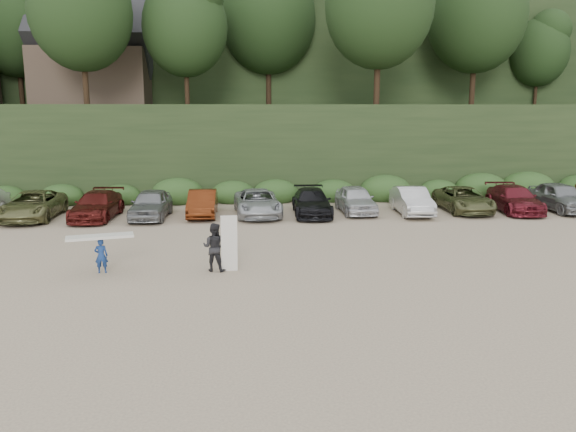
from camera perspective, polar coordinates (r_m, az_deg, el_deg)
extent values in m
plane|color=tan|center=(20.95, -0.86, -5.07)|extent=(120.00, 120.00, 0.00)
cube|color=black|center=(42.20, -3.10, 7.12)|extent=(80.00, 14.00, 6.00)
cube|color=black|center=(60.15, -3.77, 13.00)|extent=(90.00, 30.00, 16.00)
ellipsoid|color=black|center=(42.44, -3.21, 17.97)|extent=(66.00, 12.00, 10.00)
cube|color=#2B491E|center=(34.98, -3.52, 2.39)|extent=(46.20, 2.00, 1.20)
cube|color=brown|center=(45.38, -19.01, 13.14)|extent=(8.00, 6.00, 4.00)
imported|color=#65663B|center=(32.49, -24.49, 1.00)|extent=(2.57, 5.34, 1.47)
imported|color=#501512|center=(31.32, -18.83, 1.03)|extent=(2.27, 5.01, 1.42)
imported|color=gray|center=(30.63, -13.76, 1.20)|extent=(2.03, 4.59, 1.54)
imported|color=#57220D|center=(30.74, -8.68, 1.29)|extent=(1.49, 4.25, 1.40)
imported|color=#A7AAAD|center=(30.57, -3.12, 1.36)|extent=(2.64, 5.21, 1.41)
imported|color=black|center=(30.67, 2.42, 1.40)|extent=(2.17, 4.96, 1.42)
imported|color=silver|center=(31.57, 6.88, 1.69)|extent=(1.89, 4.48, 1.51)
imported|color=beige|center=(31.68, 12.46, 1.52)|extent=(1.78, 4.58, 1.48)
imported|color=brown|center=(33.25, 17.41, 1.62)|extent=(2.37, 5.01, 1.38)
imported|color=maroon|center=(34.14, 22.00, 1.61)|extent=(2.46, 5.16, 1.45)
imported|color=gray|center=(35.46, 25.93, 1.77)|extent=(1.99, 4.79, 1.62)
imported|color=navy|center=(20.97, -18.45, -3.86)|extent=(0.48, 0.34, 1.25)
cube|color=beige|center=(20.81, -18.56, -2.00)|extent=(2.37, 1.16, 0.09)
imported|color=black|center=(20.26, -7.50, -3.15)|extent=(1.00, 0.88, 1.75)
cube|color=beige|center=(20.05, -6.00, -2.80)|extent=(0.60, 0.34, 2.06)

